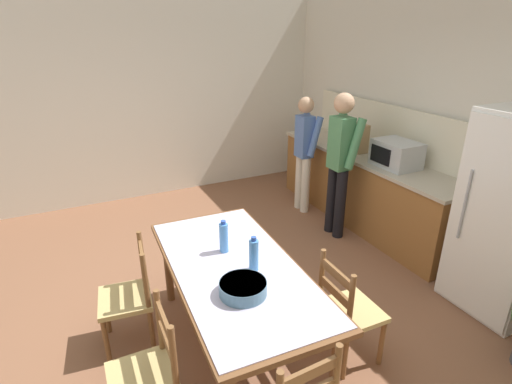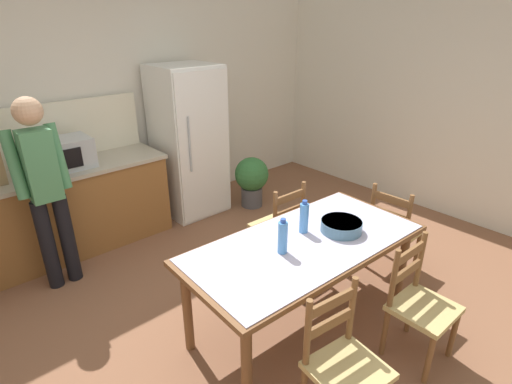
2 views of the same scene
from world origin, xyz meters
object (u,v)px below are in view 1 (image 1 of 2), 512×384
object	(u,v)px
serving_bowl	(243,287)
person_at_sink	(305,149)
microwave	(396,154)
bottle_off_centre	(254,255)
paper_bag	(358,138)
chair_side_far_right	(348,311)
chair_side_near_right	(148,375)
bottle_near_centre	(224,237)
dining_table	(235,276)
chair_side_near_left	(130,297)
person_at_counter	(340,159)

from	to	relation	value
serving_bowl	person_at_sink	distance (m)	3.10
microwave	bottle_off_centre	distance (m)	2.51
microwave	serving_bowl	bearing A→B (deg)	-63.83
paper_bag	bottle_off_centre	distance (m)	2.84
chair_side_far_right	person_at_sink	size ratio (longest dim) A/B	0.57
microwave	chair_side_near_right	bearing A→B (deg)	-67.86
chair_side_far_right	serving_bowl	bearing A→B (deg)	82.59
paper_bag	chair_side_near_right	bearing A→B (deg)	-58.28
bottle_near_centre	serving_bowl	bearing A→B (deg)	-9.15
paper_bag	bottle_near_centre	distance (m)	2.74
serving_bowl	chair_side_far_right	size ratio (longest dim) A/B	0.35
bottle_near_centre	bottle_off_centre	size ratio (longest dim) A/B	1.00
paper_bag	serving_bowl	world-z (taller)	paper_bag
bottle_near_centre	chair_side_far_right	world-z (taller)	bottle_near_centre
dining_table	bottle_off_centre	xyz separation A→B (m)	(0.10, 0.11, 0.21)
microwave	chair_side_far_right	size ratio (longest dim) A/B	0.55
chair_side_near_left	chair_side_far_right	bearing A→B (deg)	65.23
chair_side_far_right	person_at_counter	bearing A→B (deg)	-32.83
paper_bag	person_at_sink	distance (m)	0.72
bottle_near_centre	chair_side_far_right	distance (m)	1.10
dining_table	bottle_near_centre	distance (m)	0.31
bottle_off_centre	chair_side_near_right	world-z (taller)	bottle_off_centre
bottle_off_centre	chair_side_near_left	world-z (taller)	bottle_off_centre
dining_table	chair_side_far_right	xyz separation A→B (m)	(0.45, 0.72, -0.26)
paper_bag	bottle_near_centre	xyz separation A→B (m)	(1.33, -2.39, -0.20)
chair_side_near_left	person_at_sink	xyz separation A→B (m)	(-1.60, 2.64, 0.45)
dining_table	chair_side_far_right	distance (m)	0.89
chair_side_far_right	dining_table	bearing A→B (deg)	59.53
chair_side_near_left	microwave	bearing A→B (deg)	105.29
person_at_counter	microwave	bearing A→B (deg)	-34.19
bottle_near_centre	bottle_off_centre	xyz separation A→B (m)	(0.33, 0.10, 0.00)
chair_side_far_right	bottle_off_centre	bearing A→B (deg)	61.61
bottle_off_centre	chair_side_far_right	distance (m)	0.85
chair_side_near_left	chair_side_near_right	bearing A→B (deg)	4.84
paper_bag	person_at_counter	xyz separation A→B (m)	(0.31, -0.51, -0.12)
dining_table	bottle_off_centre	world-z (taller)	bottle_off_centre
microwave	bottle_near_centre	distance (m)	2.50
bottle_near_centre	chair_side_near_left	distance (m)	0.90
paper_bag	chair_side_far_right	world-z (taller)	paper_bag
microwave	bottle_off_centre	world-z (taller)	microwave
dining_table	chair_side_near_right	size ratio (longest dim) A/B	2.11
chair_side_far_right	chair_side_near_right	bearing A→B (deg)	89.18
paper_bag	chair_side_far_right	bearing A→B (deg)	-39.76
serving_bowl	person_at_sink	bearing A→B (deg)	139.98
chair_side_near_right	person_at_counter	world-z (taller)	person_at_counter
microwave	person_at_counter	world-z (taller)	person_at_counter
chair_side_near_right	microwave	bearing A→B (deg)	112.87
chair_side_far_right	person_at_sink	bearing A→B (deg)	-23.81
chair_side_near_right	dining_table	bearing A→B (deg)	118.02
bottle_off_centre	chair_side_near_left	distance (m)	1.10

